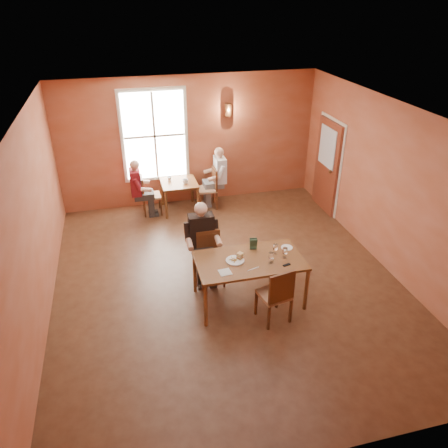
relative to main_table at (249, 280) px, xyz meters
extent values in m
cube|color=brown|center=(-0.22, 0.63, -0.41)|extent=(6.00, 7.00, 0.01)
cube|color=brown|center=(-0.22, 4.13, 1.09)|extent=(6.00, 0.04, 3.00)
cube|color=brown|center=(-0.22, -2.87, 1.09)|extent=(6.00, 0.04, 3.00)
cube|color=brown|center=(-3.22, 0.63, 1.09)|extent=(0.04, 7.00, 3.00)
cube|color=brown|center=(2.78, 0.63, 1.09)|extent=(0.04, 7.00, 3.00)
cube|color=white|center=(-0.22, 0.63, 2.59)|extent=(6.00, 7.00, 0.04)
cube|color=white|center=(-1.02, 4.08, 1.29)|extent=(1.36, 0.10, 1.96)
cube|color=maroon|center=(2.72, 2.93, 0.64)|extent=(0.12, 1.04, 2.10)
cylinder|color=brown|center=(0.68, 4.03, 1.79)|extent=(0.16, 0.16, 0.28)
cylinder|color=silver|center=(-0.24, 0.02, 0.42)|extent=(0.33, 0.33, 0.04)
cube|color=#D9B26A|center=(-0.15, 0.04, 0.46)|extent=(0.12, 0.12, 0.11)
cube|color=#294734|center=(0.15, 0.30, 0.51)|extent=(0.13, 0.08, 0.20)
cube|color=silver|center=(-0.02, -0.27, 0.41)|extent=(0.21, 0.07, 0.00)
cube|color=silver|center=(-0.47, -0.25, 0.41)|extent=(0.20, 0.20, 0.01)
cylinder|color=silver|center=(0.71, 0.19, 0.41)|extent=(0.25, 0.25, 0.02)
cube|color=black|center=(0.52, -0.29, 0.41)|extent=(0.13, 0.07, 0.02)
imported|color=white|center=(-0.45, 3.53, 0.35)|extent=(0.16, 0.16, 0.10)
imported|color=silver|center=(-0.78, 3.79, 0.35)|extent=(0.11, 0.11, 0.09)
camera|label=1|loc=(-1.83, -5.59, 4.26)|focal=35.00mm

